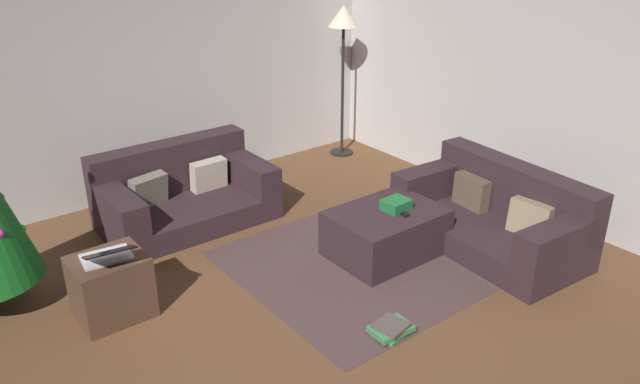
# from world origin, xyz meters

# --- Properties ---
(ground_plane) EXTENTS (6.40, 6.40, 0.00)m
(ground_plane) POSITION_xyz_m (0.00, 0.00, 0.00)
(ground_plane) COLOR brown
(rear_partition) EXTENTS (6.40, 0.12, 2.60)m
(rear_partition) POSITION_xyz_m (0.00, 3.14, 1.30)
(rear_partition) COLOR #BCB7B2
(rear_partition) RESTS_ON ground_plane
(corner_partition) EXTENTS (0.12, 6.40, 2.60)m
(corner_partition) POSITION_xyz_m (3.14, 0.00, 1.30)
(corner_partition) COLOR #B5B0AB
(corner_partition) RESTS_ON ground_plane
(couch_left) EXTENTS (1.60, 0.93, 0.73)m
(couch_left) POSITION_xyz_m (0.24, 2.25, 0.28)
(couch_left) COLOR #2D1E23
(couch_left) RESTS_ON ground_plane
(couch_right) EXTENTS (0.99, 1.75, 0.72)m
(couch_right) POSITION_xyz_m (2.25, 0.07, 0.28)
(couch_right) COLOR #2D1E23
(couch_right) RESTS_ON ground_plane
(ottoman) EXTENTS (0.96, 0.70, 0.41)m
(ottoman) POSITION_xyz_m (1.34, 0.54, 0.21)
(ottoman) COLOR #2D1E23
(ottoman) RESTS_ON ground_plane
(gift_box) EXTENTS (0.23, 0.20, 0.09)m
(gift_box) POSITION_xyz_m (1.42, 0.52, 0.46)
(gift_box) COLOR #19662D
(gift_box) RESTS_ON ottoman
(tv_remote) EXTENTS (0.07, 0.16, 0.02)m
(tv_remote) POSITION_xyz_m (1.40, 0.43, 0.42)
(tv_remote) COLOR black
(tv_remote) RESTS_ON ottoman
(side_table) EXTENTS (0.52, 0.44, 0.49)m
(side_table) POSITION_xyz_m (-0.91, 1.11, 0.25)
(side_table) COLOR #4C3323
(side_table) RESTS_ON ground_plane
(laptop) EXTENTS (0.40, 0.44, 0.18)m
(laptop) POSITION_xyz_m (-0.92, 1.05, 0.55)
(laptop) COLOR silver
(laptop) RESTS_ON side_table
(book_stack) EXTENTS (0.33, 0.25, 0.10)m
(book_stack) POSITION_xyz_m (0.57, -0.34, 0.05)
(book_stack) COLOR #387A47
(book_stack) RESTS_ON ground_plane
(corner_lamp) EXTENTS (0.36, 0.36, 1.80)m
(corner_lamp) POSITION_xyz_m (2.64, 2.71, 1.54)
(corner_lamp) COLOR black
(corner_lamp) RESTS_ON ground_plane
(area_rug) EXTENTS (2.60, 2.00, 0.01)m
(area_rug) POSITION_xyz_m (1.34, 0.54, 0.00)
(area_rug) COLOR #453130
(area_rug) RESTS_ON ground_plane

